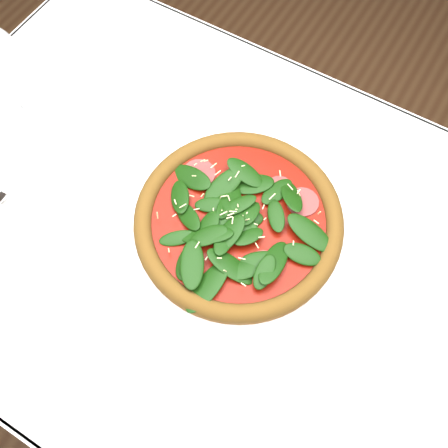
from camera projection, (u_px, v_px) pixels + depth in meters
The scene contains 4 objects.
ground at pixel (221, 339), 1.50m from camera, with size 6.00×6.00×0.00m, color brown.
dining_table at pixel (220, 260), 0.91m from camera, with size 1.21×0.81×0.75m.
plate at pixel (238, 225), 0.82m from camera, with size 0.39×0.39×0.02m.
pizza at pixel (239, 219), 0.80m from camera, with size 0.41×0.41×0.04m.
Camera 1 is at (0.18, -0.28, 1.50)m, focal length 40.00 mm.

